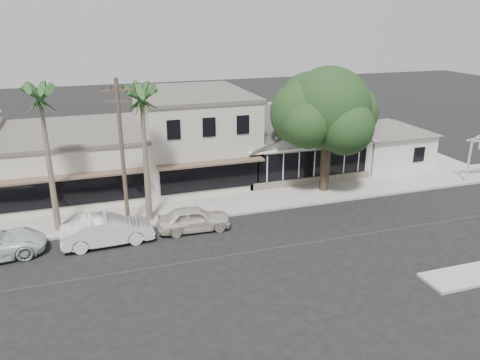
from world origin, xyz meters
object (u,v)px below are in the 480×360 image
object	(u,v)px
utility_pole	(122,152)
car_0	(194,219)
car_1	(107,230)
shade_tree	(326,110)

from	to	relation	value
utility_pole	car_0	distance (m)	5.70
car_1	shade_tree	distance (m)	16.70
utility_pole	shade_tree	world-z (taller)	shade_tree
car_1	car_0	bearing A→B (deg)	-90.55
car_0	shade_tree	size ratio (longest dim) A/B	0.48
utility_pole	car_0	world-z (taller)	utility_pole
utility_pole	car_1	distance (m)	4.51
car_1	utility_pole	bearing A→B (deg)	-39.72
utility_pole	car_0	bearing A→B (deg)	-22.26
car_0	car_1	size ratio (longest dim) A/B	0.87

